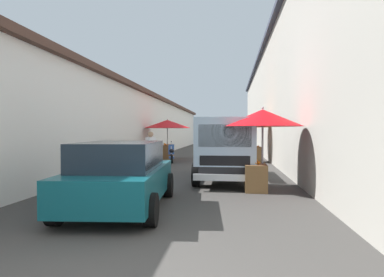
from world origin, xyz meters
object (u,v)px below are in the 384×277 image
delivery_truck (225,151)px  vendor_by_crates (151,149)px  fruit_stall_near_left (262,127)px  parked_scooter (171,154)px  fruit_stall_mid_lane (167,128)px  hatchback_car (122,175)px  fruit_stall_far_left (253,131)px

delivery_truck → vendor_by_crates: (2.48, 3.08, -0.07)m
fruit_stall_near_left → parked_scooter: bearing=27.2°
fruit_stall_mid_lane → fruit_stall_near_left: fruit_stall_mid_lane is taller
delivery_truck → parked_scooter: 7.50m
fruit_stall_near_left → parked_scooter: 9.01m
fruit_stall_near_left → hatchback_car: size_ratio=0.59×
fruit_stall_far_left → delivery_truck: bearing=169.8°
fruit_stall_mid_lane → parked_scooter: 2.24m
delivery_truck → fruit_stall_mid_lane: bearing=22.9°
hatchback_car → parked_scooter: bearing=4.7°
fruit_stall_near_left → parked_scooter: (7.92, 4.07, -1.36)m
fruit_stall_mid_lane → parked_scooter: fruit_stall_mid_lane is taller
parked_scooter → fruit_stall_near_left: bearing=-152.8°
parked_scooter → vendor_by_crates: bearing=179.3°
fruit_stall_mid_lane → fruit_stall_near_left: 10.60m
hatchback_car → delivery_truck: 4.35m
hatchback_car → delivery_truck: (3.76, -2.15, 0.30)m
vendor_by_crates → delivery_truck: bearing=-128.8°
fruit_stall_near_left → hatchback_car: 4.30m
fruit_stall_far_left → vendor_by_crates: fruit_stall_far_left is taller
fruit_stall_far_left → fruit_stall_mid_lane: bearing=80.0°
delivery_truck → hatchback_car: bearing=150.2°
fruit_stall_near_left → parked_scooter: size_ratio=1.42×
fruit_stall_mid_lane → fruit_stall_far_left: fruit_stall_mid_lane is taller
vendor_by_crates → parked_scooter: (4.35, -0.06, -0.52)m
fruit_stall_near_left → fruit_stall_far_left: 8.67m
fruit_stall_mid_lane → hatchback_car: (-12.21, -1.42, -1.16)m
hatchback_car → vendor_by_crates: (6.24, 0.93, 0.23)m
parked_scooter → delivery_truck: bearing=-156.1°
hatchback_car → fruit_stall_mid_lane: bearing=6.6°
fruit_stall_mid_lane → delivery_truck: fruit_stall_mid_lane is taller
fruit_stall_mid_lane → delivery_truck: (-8.45, -3.57, -0.85)m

